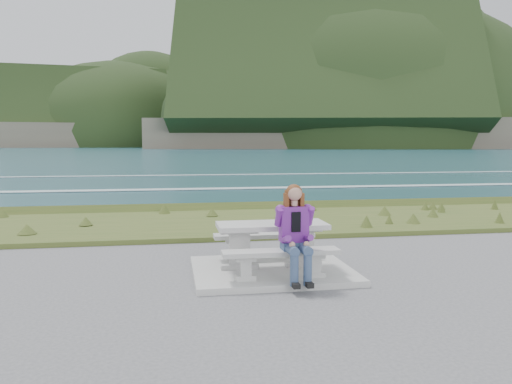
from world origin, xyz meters
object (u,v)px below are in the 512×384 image
(picnic_table, at_px, (272,233))
(seated_woman, at_px, (296,246))
(bench_seaward, at_px, (264,239))
(bench_landward, at_px, (281,256))

(picnic_table, bearing_deg, seated_woman, -76.30)
(picnic_table, bearing_deg, bench_seaward, 90.00)
(bench_landward, height_order, seated_woman, seated_woman)
(bench_seaward, bearing_deg, picnic_table, -90.00)
(seated_woman, bearing_deg, picnic_table, 102.74)
(bench_seaward, height_order, seated_woman, seated_woman)
(picnic_table, distance_m, bench_landward, 0.74)
(bench_landward, bearing_deg, bench_seaward, 90.00)
(bench_landward, distance_m, seated_woman, 0.31)
(bench_landward, height_order, bench_seaward, same)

